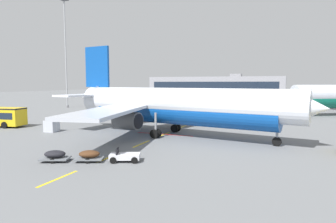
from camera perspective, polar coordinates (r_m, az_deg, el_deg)
The scene contains 8 objects.
ground at distance 54.53m, azimuth 29.36°, elevation -2.34°, with size 400.00×400.00×0.00m, color slate.
apron_paint_markings at distance 54.63m, azimuth 6.05°, elevation -1.63°, with size 8.00×95.74×0.01m.
airliner_foreground at distance 37.73m, azimuth 1.51°, elevation 1.19°, with size 34.80×34.30×12.20m.
fuel_service_truck at distance 57.83m, azimuth -7.89°, elevation 0.39°, with size 7.04×2.76×3.14m.
baggage_train at distance 26.80m, azimuth -14.93°, elevation -8.25°, with size 8.51×4.65×1.14m.
uld_cargo_container at distance 44.35m, azimuth -21.63°, elevation -2.64°, with size 1.72×1.68×1.60m.
apron_light_mast_near at distance 86.55m, azimuth -19.29°, elevation 12.63°, with size 1.80×1.80×29.35m.
terminal_satellite at distance 170.15m, azimuth 9.30°, elevation 4.94°, with size 74.01×20.95×11.72m.
Camera 1 is at (33.05, -13.65, 6.86)m, focal length 31.44 mm.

